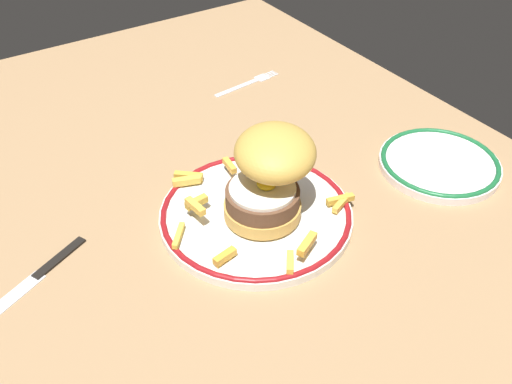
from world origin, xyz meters
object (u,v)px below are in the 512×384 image
Objects in this scene: side_plate at (441,164)px; knife at (38,275)px; fork at (248,83)px; dinner_plate at (256,214)px; burger at (269,175)px.

side_plate is 58.47cm from knife.
side_plate is at bearing 14.41° from fork.
dinner_plate is 1.75× the size of burger.
dinner_plate is 28.50cm from knife.
side_plate is 1.24× the size of fork.
burger is at bearing -28.66° from fork.
dinner_plate is at bearing -31.23° from fork.
fork is at bearing -165.59° from side_plate.
burger is (0.99, 1.38, 6.62)cm from dinner_plate.
side_plate is 1.06× the size of knife.
side_plate is (5.93, 29.38, -0.00)cm from dinner_plate.
burger is 0.83× the size of side_plate.
dinner_plate reaches higher than fork.
knife reaches higher than fork.
dinner_plate is 1.54× the size of knife.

